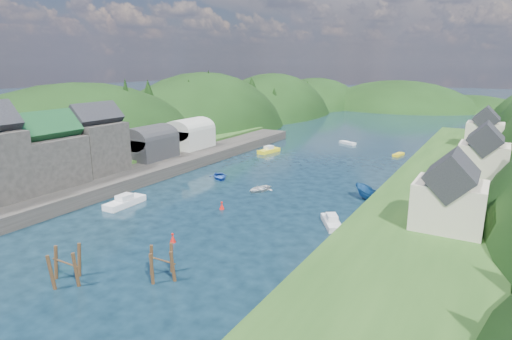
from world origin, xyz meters
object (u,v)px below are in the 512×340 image
Objects in this scene: channel_buoy_near at (173,238)px; channel_buoy_far at (222,206)px; piling_cluster_far at (162,266)px; piling_cluster_near at (66,269)px.

channel_buoy_near is 1.00× the size of channel_buoy_far.
channel_buoy_near is at bearing -82.59° from channel_buoy_far.
channel_buoy_far is at bearing 108.08° from piling_cluster_far.
piling_cluster_near is 8.58m from piling_cluster_far.
piling_cluster_near reaches higher than channel_buoy_far.
channel_buoy_far is (-6.10, 18.67, -0.73)m from piling_cluster_far.
piling_cluster_near is at bearing -101.54° from channel_buoy_near.
piling_cluster_near is 3.53× the size of channel_buoy_far.
piling_cluster_near is 23.75m from channel_buoy_far.
piling_cluster_far is 19.66m from channel_buoy_far.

